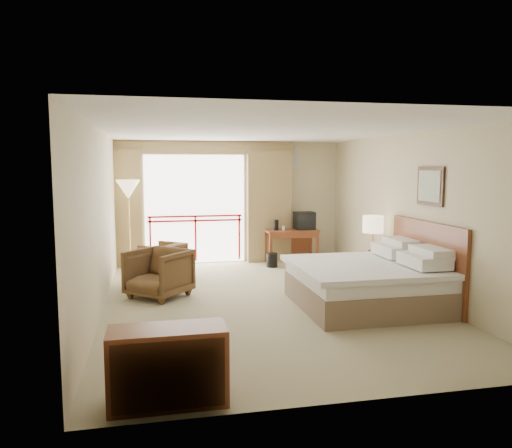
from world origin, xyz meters
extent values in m
plane|color=gray|center=(0.00, 0.00, 0.00)|extent=(7.00, 7.00, 0.00)
plane|color=white|center=(0.00, 0.00, 2.70)|extent=(7.00, 7.00, 0.00)
plane|color=#C7BA93|center=(0.00, 3.50, 1.35)|extent=(5.00, 0.00, 5.00)
plane|color=#C7BA93|center=(0.00, -3.50, 1.35)|extent=(5.00, 0.00, 5.00)
plane|color=#C7BA93|center=(-2.50, 0.00, 1.35)|extent=(0.00, 7.00, 7.00)
plane|color=#C7BA93|center=(2.50, 0.00, 1.35)|extent=(0.00, 7.00, 7.00)
plane|color=white|center=(-0.80, 3.48, 1.20)|extent=(2.40, 0.00, 2.40)
cube|color=#A80E0F|center=(-0.80, 3.46, 0.95)|extent=(2.09, 0.03, 0.04)
cube|color=#A80E0F|center=(-0.80, 3.46, 1.05)|extent=(2.09, 0.03, 0.04)
cube|color=#A80E0F|center=(-1.79, 3.46, 0.55)|extent=(0.04, 0.03, 1.00)
cube|color=#A80E0F|center=(-0.80, 3.46, 0.55)|extent=(0.04, 0.03, 1.00)
cube|color=#A80E0F|center=(0.19, 3.46, 0.55)|extent=(0.04, 0.03, 1.00)
cube|color=olive|center=(-2.45, 3.35, 1.25)|extent=(1.00, 0.26, 2.50)
cube|color=olive|center=(0.85, 3.35, 1.25)|extent=(1.00, 0.26, 2.50)
cube|color=olive|center=(-0.80, 3.38, 2.55)|extent=(4.40, 0.22, 0.28)
cube|color=silver|center=(1.30, 3.47, 2.35)|extent=(0.50, 0.04, 0.50)
cube|color=brown|center=(1.45, -0.60, 0.20)|extent=(2.05, 2.00, 0.40)
cube|color=white|center=(1.45, -0.60, 0.50)|extent=(2.01, 1.96, 0.22)
cube|color=white|center=(1.40, -0.60, 0.63)|extent=(2.09, 2.06, 0.08)
cube|color=white|center=(2.15, -1.05, 0.78)|extent=(0.50, 0.75, 0.18)
cube|color=white|center=(2.15, -0.15, 0.78)|extent=(0.50, 0.75, 0.18)
cube|color=white|center=(2.28, -1.05, 0.90)|extent=(0.40, 0.70, 0.14)
cube|color=white|center=(2.28, -0.15, 0.90)|extent=(0.40, 0.70, 0.14)
cube|color=#612916|center=(2.46, -0.60, 0.65)|extent=(0.06, 2.10, 1.30)
cube|color=black|center=(2.48, -0.60, 1.85)|extent=(0.03, 0.72, 0.60)
cube|color=silver|center=(2.46, -0.60, 1.85)|extent=(0.01, 0.60, 0.48)
cube|color=#612916|center=(2.17, 0.69, 0.29)|extent=(0.44, 0.51, 0.58)
cylinder|color=tan|center=(2.17, 0.74, 0.63)|extent=(0.15, 0.15, 0.04)
cylinder|color=tan|center=(2.17, 0.74, 0.82)|extent=(0.03, 0.03, 0.40)
cylinder|color=#FFE5B2|center=(2.17, 0.74, 1.11)|extent=(0.37, 0.37, 0.31)
cube|color=black|center=(2.12, 0.54, 0.62)|extent=(0.19, 0.15, 0.08)
cube|color=#612916|center=(1.29, 3.00, 0.73)|extent=(1.15, 0.56, 0.05)
cube|color=#612916|center=(0.76, 2.76, 0.35)|extent=(0.06, 0.06, 0.71)
cube|color=#612916|center=(1.81, 2.76, 0.35)|extent=(0.06, 0.06, 0.71)
cube|color=#612916|center=(0.76, 3.24, 0.35)|extent=(0.06, 0.06, 0.71)
cube|color=#612916|center=(1.81, 3.24, 0.35)|extent=(0.06, 0.06, 0.71)
cube|color=#612916|center=(1.29, 3.24, 0.43)|extent=(1.05, 0.03, 0.53)
cube|color=#612916|center=(1.29, 2.75, 0.65)|extent=(1.05, 0.03, 0.11)
cube|color=black|center=(1.59, 3.00, 0.94)|extent=(0.43, 0.33, 0.39)
cube|color=black|center=(1.59, 2.84, 0.94)|extent=(0.39, 0.02, 0.31)
cylinder|color=black|center=(0.94, 3.00, 0.86)|extent=(0.13, 0.13, 0.23)
cylinder|color=white|center=(1.09, 2.95, 0.80)|extent=(0.07, 0.07, 0.10)
cylinder|color=black|center=(0.76, 2.66, 0.15)|extent=(0.28, 0.28, 0.30)
imported|color=#452D18|center=(-1.55, 2.25, 0.00)|extent=(1.01, 1.00, 0.66)
imported|color=#452D18|center=(-1.66, 0.63, 0.00)|extent=(1.23, 1.23, 0.80)
cylinder|color=black|center=(-1.99, 1.30, 0.53)|extent=(0.50, 0.50, 0.04)
cylinder|color=black|center=(-1.99, 1.30, 0.27)|extent=(0.06, 0.06, 0.50)
cylinder|color=black|center=(-1.99, 1.30, 0.02)|extent=(0.36, 0.36, 0.03)
imported|color=white|center=(-1.99, 1.30, 0.55)|extent=(0.23, 0.26, 0.02)
cylinder|color=tan|center=(-2.20, 2.77, 0.02)|extent=(0.31, 0.31, 0.03)
cylinder|color=tan|center=(-2.20, 2.77, 0.82)|extent=(0.03, 0.03, 1.64)
cone|color=#FFE5B2|center=(-2.20, 2.77, 1.69)|extent=(0.48, 0.48, 0.38)
cube|color=#612916|center=(-1.65, -3.18, 0.36)|extent=(1.07, 0.44, 0.71)
cube|color=black|center=(-1.65, -3.40, 0.36)|extent=(0.98, 0.02, 0.62)
camera|label=1|loc=(-1.76, -7.59, 2.16)|focal=35.00mm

